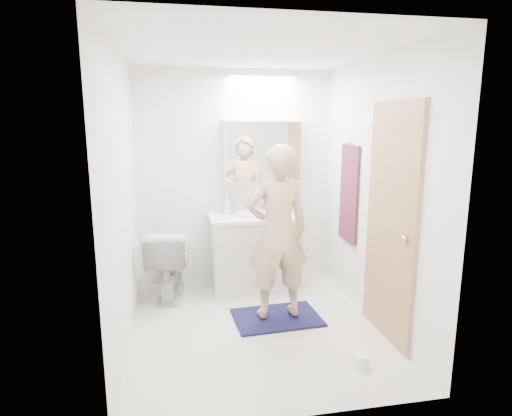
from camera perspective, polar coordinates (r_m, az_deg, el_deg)
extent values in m
plane|color=silver|center=(4.06, -0.04, -15.44)|extent=(2.50, 2.50, 0.00)
plane|color=white|center=(3.66, -0.05, 20.34)|extent=(2.50, 2.50, 0.00)
plane|color=white|center=(4.89, -2.75, 4.00)|extent=(2.50, 0.00, 2.50)
plane|color=white|center=(2.48, 5.29, -3.43)|extent=(2.50, 0.00, 2.50)
plane|color=white|center=(3.64, -17.34, 0.88)|extent=(0.00, 2.50, 2.50)
plane|color=white|center=(4.02, 15.57, 1.95)|extent=(0.00, 2.50, 2.50)
cube|color=silver|center=(4.81, -0.42, -6.00)|extent=(0.90, 0.55, 0.78)
cube|color=silver|center=(4.71, -0.42, -1.23)|extent=(0.95, 0.58, 0.04)
cylinder|color=white|center=(4.73, -0.49, -0.74)|extent=(0.36, 0.36, 0.03)
cylinder|color=silver|center=(4.90, -0.88, 0.46)|extent=(0.02, 0.02, 0.16)
cube|color=white|center=(4.84, 0.89, 7.50)|extent=(0.88, 0.14, 0.70)
cube|color=silver|center=(4.76, 1.08, 7.43)|extent=(0.84, 0.01, 0.66)
imported|color=silver|center=(4.64, -11.46, -7.12)|extent=(0.51, 0.78, 0.75)
cube|color=#13173C|center=(4.19, 2.77, -14.31)|extent=(0.83, 0.60, 0.02)
imported|color=tan|center=(3.90, 2.88, -3.22)|extent=(0.60, 0.42, 1.60)
cube|color=tan|center=(3.74, 17.47, -1.97)|extent=(0.04, 0.80, 2.00)
sphere|color=gold|center=(3.48, 19.14, -3.91)|extent=(0.06, 0.06, 0.06)
cube|color=#121E38|center=(4.52, 12.20, 1.85)|extent=(0.02, 0.42, 1.00)
cylinder|color=silver|center=(4.46, 12.33, 8.44)|extent=(0.07, 0.02, 0.02)
imported|color=beige|center=(4.79, -3.90, 0.42)|extent=(0.08, 0.08, 0.20)
imported|color=#5C9CC5|center=(4.82, -3.44, 0.45)|extent=(0.10, 0.11, 0.19)
imported|color=#3A5CAF|center=(4.88, 1.22, -0.02)|extent=(0.11, 0.11, 0.09)
cylinder|color=white|center=(3.55, 13.87, -19.12)|extent=(0.11, 0.11, 0.10)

